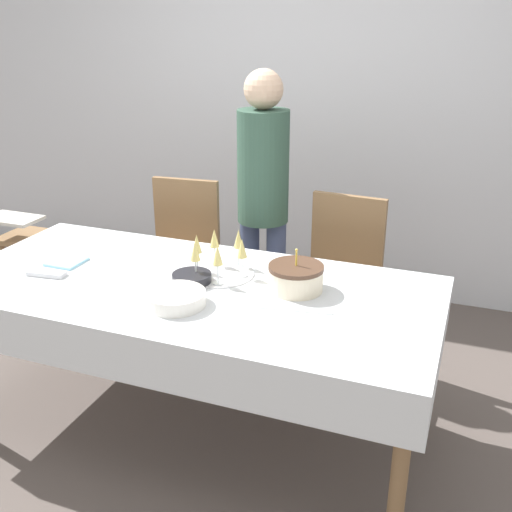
{
  "coord_description": "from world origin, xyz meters",
  "views": [
    {
      "loc": [
        1.1,
        -2.09,
        1.81
      ],
      "look_at": [
        0.26,
        0.12,
        0.87
      ],
      "focal_mm": 42.0,
      "sensor_mm": 36.0,
      "label": 1
    }
  ],
  "objects_px": {
    "dining_chair_far_left": "(181,255)",
    "high_chair": "(27,248)",
    "champagne_tray": "(218,257)",
    "plate_stack_main": "(176,298)",
    "birthday_cake": "(296,278)",
    "plate_stack_dessert": "(192,278)",
    "person_standing": "(263,189)",
    "dining_chair_far_right": "(340,278)"
  },
  "relations": [
    {
      "from": "plate_stack_dessert",
      "to": "person_standing",
      "type": "height_order",
      "value": "person_standing"
    },
    {
      "from": "dining_chair_far_right",
      "to": "birthday_cake",
      "type": "relative_size",
      "value": 4.11
    },
    {
      "from": "person_standing",
      "to": "birthday_cake",
      "type": "bearing_deg",
      "value": -60.86
    },
    {
      "from": "birthday_cake",
      "to": "champagne_tray",
      "type": "bearing_deg",
      "value": 174.84
    },
    {
      "from": "champagne_tray",
      "to": "plate_stack_main",
      "type": "distance_m",
      "value": 0.35
    },
    {
      "from": "plate_stack_main",
      "to": "person_standing",
      "type": "relative_size",
      "value": 0.15
    },
    {
      "from": "person_standing",
      "to": "plate_stack_main",
      "type": "bearing_deg",
      "value": -88.36
    },
    {
      "from": "champagne_tray",
      "to": "plate_stack_dessert",
      "type": "relative_size",
      "value": 1.87
    },
    {
      "from": "champagne_tray",
      "to": "plate_stack_main",
      "type": "bearing_deg",
      "value": -95.53
    },
    {
      "from": "plate_stack_dessert",
      "to": "high_chair",
      "type": "height_order",
      "value": "plate_stack_dessert"
    },
    {
      "from": "dining_chair_far_left",
      "to": "champagne_tray",
      "type": "relative_size",
      "value": 2.99
    },
    {
      "from": "birthday_cake",
      "to": "person_standing",
      "type": "height_order",
      "value": "person_standing"
    },
    {
      "from": "person_standing",
      "to": "high_chair",
      "type": "height_order",
      "value": "person_standing"
    },
    {
      "from": "plate_stack_main",
      "to": "person_standing",
      "type": "xyz_separation_m",
      "value": [
        -0.03,
        1.09,
        0.17
      ]
    },
    {
      "from": "dining_chair_far_left",
      "to": "plate_stack_main",
      "type": "bearing_deg",
      "value": -62.97
    },
    {
      "from": "birthday_cake",
      "to": "high_chair",
      "type": "relative_size",
      "value": 0.33
    },
    {
      "from": "dining_chair_far_left",
      "to": "plate_stack_dessert",
      "type": "xyz_separation_m",
      "value": [
        0.48,
        -0.79,
        0.25
      ]
    },
    {
      "from": "person_standing",
      "to": "high_chair",
      "type": "distance_m",
      "value": 1.57
    },
    {
      "from": "plate_stack_dessert",
      "to": "high_chair",
      "type": "xyz_separation_m",
      "value": [
        -1.47,
        0.63,
        -0.29
      ]
    },
    {
      "from": "dining_chair_far_left",
      "to": "dining_chair_far_right",
      "type": "relative_size",
      "value": 1.0
    },
    {
      "from": "dining_chair_far_right",
      "to": "plate_stack_dessert",
      "type": "xyz_separation_m",
      "value": [
        -0.47,
        -0.79,
        0.25
      ]
    },
    {
      "from": "birthday_cake",
      "to": "plate_stack_main",
      "type": "bearing_deg",
      "value": -142.81
    },
    {
      "from": "plate_stack_dessert",
      "to": "high_chair",
      "type": "bearing_deg",
      "value": 156.82
    },
    {
      "from": "plate_stack_main",
      "to": "high_chair",
      "type": "height_order",
      "value": "plate_stack_main"
    },
    {
      "from": "champagne_tray",
      "to": "plate_stack_dessert",
      "type": "height_order",
      "value": "champagne_tray"
    },
    {
      "from": "high_chair",
      "to": "dining_chair_far_right",
      "type": "bearing_deg",
      "value": 4.6
    },
    {
      "from": "dining_chair_far_right",
      "to": "person_standing",
      "type": "height_order",
      "value": "person_standing"
    },
    {
      "from": "plate_stack_dessert",
      "to": "person_standing",
      "type": "bearing_deg",
      "value": 89.66
    },
    {
      "from": "birthday_cake",
      "to": "high_chair",
      "type": "bearing_deg",
      "value": 164.22
    },
    {
      "from": "champagne_tray",
      "to": "high_chair",
      "type": "height_order",
      "value": "champagne_tray"
    },
    {
      "from": "birthday_cake",
      "to": "plate_stack_dessert",
      "type": "bearing_deg",
      "value": -168.42
    },
    {
      "from": "champagne_tray",
      "to": "plate_stack_dessert",
      "type": "bearing_deg",
      "value": -119.2
    },
    {
      "from": "dining_chair_far_left",
      "to": "high_chair",
      "type": "xyz_separation_m",
      "value": [
        -1.0,
        -0.16,
        -0.04
      ]
    },
    {
      "from": "dining_chair_far_right",
      "to": "plate_stack_dessert",
      "type": "distance_m",
      "value": 0.95
    },
    {
      "from": "birthday_cake",
      "to": "champagne_tray",
      "type": "xyz_separation_m",
      "value": [
        -0.37,
        0.03,
        0.03
      ]
    },
    {
      "from": "birthday_cake",
      "to": "person_standing",
      "type": "relative_size",
      "value": 0.15
    },
    {
      "from": "champagne_tray",
      "to": "high_chair",
      "type": "distance_m",
      "value": 1.66
    },
    {
      "from": "plate_stack_dessert",
      "to": "high_chair",
      "type": "distance_m",
      "value": 1.63
    },
    {
      "from": "dining_chair_far_right",
      "to": "champagne_tray",
      "type": "distance_m",
      "value": 0.84
    },
    {
      "from": "birthday_cake",
      "to": "plate_stack_dessert",
      "type": "height_order",
      "value": "birthday_cake"
    },
    {
      "from": "plate_stack_dessert",
      "to": "person_standing",
      "type": "relative_size",
      "value": 0.11
    },
    {
      "from": "dining_chair_far_right",
      "to": "plate_stack_dessert",
      "type": "bearing_deg",
      "value": -121.06
    }
  ]
}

